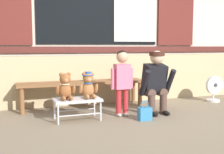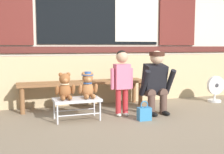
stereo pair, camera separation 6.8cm
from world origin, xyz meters
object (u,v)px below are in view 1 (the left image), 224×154
object	(u,v)px
wooden_bench_long	(83,85)
floor_fan	(214,89)
teddy_bear_with_hat	(88,86)
child_standing	(122,76)
adult_crouching	(156,82)
handbag_on_ground	(145,113)
small_display_bench	(77,101)
teddy_bear_plain	(65,87)

from	to	relation	value
wooden_bench_long	floor_fan	xyz separation A→B (m)	(2.39, -0.31, -0.13)
teddy_bear_with_hat	wooden_bench_long	bearing A→B (deg)	81.56
teddy_bear_with_hat	child_standing	xyz separation A→B (m)	(0.51, 0.00, 0.12)
adult_crouching	teddy_bear_with_hat	bearing A→B (deg)	179.78
child_standing	handbag_on_ground	bearing A→B (deg)	-59.67
adult_crouching	floor_fan	size ratio (longest dim) A/B	1.98
child_standing	adult_crouching	bearing A→B (deg)	-0.93
wooden_bench_long	floor_fan	size ratio (longest dim) A/B	4.37
small_display_bench	adult_crouching	world-z (taller)	adult_crouching
teddy_bear_plain	child_standing	xyz separation A→B (m)	(0.83, 0.01, 0.13)
teddy_bear_plain	floor_fan	size ratio (longest dim) A/B	0.76
small_display_bench	floor_fan	xyz separation A→B (m)	(2.66, 0.43, -0.03)
teddy_bear_plain	teddy_bear_with_hat	distance (m)	0.32
teddy_bear_plain	small_display_bench	bearing A→B (deg)	-0.51
teddy_bear_plain	teddy_bear_with_hat	world-z (taller)	same
wooden_bench_long	floor_fan	bearing A→B (deg)	-7.30
adult_crouching	child_standing	bearing A→B (deg)	179.07
adult_crouching	floor_fan	world-z (taller)	adult_crouching
teddy_bear_with_hat	child_standing	bearing A→B (deg)	0.53
small_display_bench	handbag_on_ground	size ratio (longest dim) A/B	2.35
child_standing	floor_fan	bearing A→B (deg)	11.93
wooden_bench_long	teddy_bear_with_hat	distance (m)	0.75
wooden_bench_long	adult_crouching	bearing A→B (deg)	-37.94
teddy_bear_plain	child_standing	size ratio (longest dim) A/B	0.38
teddy_bear_plain	handbag_on_ground	world-z (taller)	teddy_bear_plain
adult_crouching	handbag_on_ground	bearing A→B (deg)	-136.07
small_display_bench	teddy_bear_plain	xyz separation A→B (m)	(-0.16, 0.00, 0.20)
wooden_bench_long	small_display_bench	world-z (taller)	wooden_bench_long
teddy_bear_plain	adult_crouching	distance (m)	1.37
wooden_bench_long	floor_fan	world-z (taller)	floor_fan
teddy_bear_plain	adult_crouching	size ratio (longest dim) A/B	0.38
handbag_on_ground	floor_fan	distance (m)	1.95
small_display_bench	floor_fan	bearing A→B (deg)	9.13
teddy_bear_plain	teddy_bear_with_hat	size ratio (longest dim) A/B	1.00
wooden_bench_long	teddy_bear_plain	bearing A→B (deg)	-120.34
teddy_bear_plain	adult_crouching	world-z (taller)	adult_crouching
wooden_bench_long	handbag_on_ground	bearing A→B (deg)	-60.69
child_standing	handbag_on_ground	size ratio (longest dim) A/B	3.52
teddy_bear_plain	child_standing	world-z (taller)	child_standing
small_display_bench	wooden_bench_long	bearing A→B (deg)	69.89
child_standing	small_display_bench	bearing A→B (deg)	-179.41
teddy_bear_with_hat	child_standing	distance (m)	0.52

